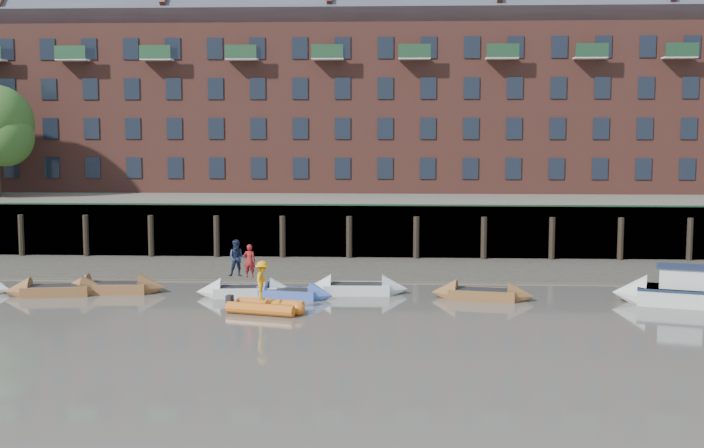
# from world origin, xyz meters

# --- Properties ---
(ground) EXTENTS (220.00, 220.00, 0.00)m
(ground) POSITION_xyz_m (0.00, 0.00, 0.00)
(ground) COLOR #5D5850
(ground) RESTS_ON ground
(foreshore) EXTENTS (110.00, 8.00, 0.50)m
(foreshore) POSITION_xyz_m (0.00, 18.00, 0.00)
(foreshore) COLOR #3D382F
(foreshore) RESTS_ON ground
(mud_band) EXTENTS (110.00, 1.60, 0.10)m
(mud_band) POSITION_xyz_m (0.00, 14.60, 0.00)
(mud_band) COLOR #4C4336
(mud_band) RESTS_ON ground
(river_wall) EXTENTS (110.00, 1.23, 3.30)m
(river_wall) POSITION_xyz_m (-0.00, 22.38, 1.59)
(river_wall) COLOR #2D2A26
(river_wall) RESTS_ON ground
(bank_terrace) EXTENTS (110.00, 28.00, 3.20)m
(bank_terrace) POSITION_xyz_m (0.00, 36.00, 1.60)
(bank_terrace) COLOR #5E594D
(bank_terrace) RESTS_ON ground
(apartment_terrace) EXTENTS (80.60, 15.56, 20.98)m
(apartment_terrace) POSITION_xyz_m (-0.00, 36.99, 12.82)
(apartment_terrace) COLOR brown
(apartment_terrace) RESTS_ON bank_terrace
(rowboat_1) EXTENTS (4.89, 2.18, 1.37)m
(rowboat_1) POSITION_xyz_m (-11.16, 9.71, 0.24)
(rowboat_1) COLOR brown
(rowboat_1) RESTS_ON ground
(rowboat_2) EXTENTS (4.99, 1.73, 1.42)m
(rowboat_2) POSITION_xyz_m (-8.63, 10.44, 0.25)
(rowboat_2) COLOR brown
(rowboat_2) RESTS_ON ground
(rowboat_3) EXTENTS (4.69, 1.80, 1.33)m
(rowboat_3) POSITION_xyz_m (-2.23, 9.92, 0.23)
(rowboat_3) COLOR silver
(rowboat_3) RESTS_ON ground
(rowboat_4) EXTENTS (4.30, 1.96, 1.20)m
(rowboat_4) POSITION_xyz_m (-0.13, 9.54, 0.21)
(rowboat_4) COLOR #4360BB
(rowboat_4) RESTS_ON ground
(rowboat_5) EXTENTS (4.88, 1.54, 1.41)m
(rowboat_5) POSITION_xyz_m (2.93, 10.78, 0.25)
(rowboat_5) COLOR silver
(rowboat_5) RESTS_ON ground
(rowboat_6) EXTENTS (4.86, 2.21, 1.36)m
(rowboat_6) POSITION_xyz_m (8.75, 9.70, 0.24)
(rowboat_6) COLOR brown
(rowboat_6) RESTS_ON ground
(rib_tender) EXTENTS (3.41, 2.31, 0.57)m
(rib_tender) POSITION_xyz_m (-0.62, 6.25, 0.25)
(rib_tender) COLOR orange
(rib_tender) RESTS_ON ground
(motor_launch) EXTENTS (5.77, 3.36, 2.26)m
(motor_launch) POSITION_xyz_m (16.92, 8.95, 0.58)
(motor_launch) COLOR silver
(motor_launch) RESTS_ON ground
(person_rower_a) EXTENTS (0.59, 0.40, 1.56)m
(person_rower_a) POSITION_xyz_m (-2.02, 9.90, 1.67)
(person_rower_a) COLOR maroon
(person_rower_a) RESTS_ON rowboat_3
(person_rower_b) EXTENTS (0.91, 0.74, 1.74)m
(person_rower_b) POSITION_xyz_m (-2.64, 10.11, 1.76)
(person_rower_b) COLOR #19233F
(person_rower_b) RESTS_ON rowboat_3
(person_rib_crew) EXTENTS (0.71, 1.13, 1.68)m
(person_rib_crew) POSITION_xyz_m (-0.89, 6.36, 1.38)
(person_rib_crew) COLOR orange
(person_rib_crew) RESTS_ON rib_tender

